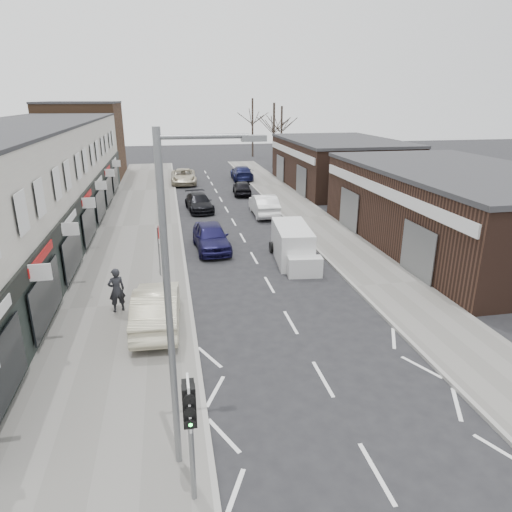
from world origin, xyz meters
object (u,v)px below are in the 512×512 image
sedan_on_pavement (157,307)px  parked_car_right_b (242,188)px  parked_car_left_a (211,237)px  traffic_light (190,414)px  parked_car_right_c (242,173)px  warning_sign (159,236)px  parked_car_left_c (184,177)px  street_lamp (176,294)px  parked_car_right_a (264,205)px  parked_car_left_b (199,202)px  pedestrian (117,290)px  white_van (293,245)px

sedan_on_pavement → parked_car_right_b: size_ratio=1.24×
parked_car_left_a → traffic_light: bearing=-99.8°
sedan_on_pavement → parked_car_right_c: 34.31m
warning_sign → parked_car_left_c: size_ratio=0.49×
parked_car_left_a → street_lamp: bearing=-100.7°
parked_car_left_a → parked_car_right_a: bearing=54.9°
parked_car_left_b → pedestrian: bearing=-109.7°
parked_car_left_b → parked_car_right_c: (5.70, 13.62, 0.09)m
parked_car_right_a → parked_car_right_c: (0.89, 16.05, -0.04)m
parked_car_right_b → parked_car_left_a: bearing=78.9°
parked_car_right_a → white_van: bearing=88.3°
pedestrian → parked_car_right_b: pedestrian is taller
traffic_light → parked_car_right_c: bearing=79.3°
traffic_light → parked_car_left_c: size_ratio=0.56×
warning_sign → parked_car_left_b: size_ratio=0.58×
sedan_on_pavement → parked_car_left_c: 31.97m
parked_car_right_b → parked_car_right_a: bearing=97.7°
parked_car_right_b → parked_car_left_b: bearing=56.3°
street_lamp → parked_car_left_c: street_lamp is taller
traffic_light → pedestrian: traffic_light is taller
parked_car_left_c → white_van: bearing=-77.8°
parked_car_left_a → parked_car_left_c: parked_car_left_a is taller
traffic_light → pedestrian: bearing=103.9°
parked_car_left_b → parked_car_right_a: bearing=-31.7°
parked_car_left_b → parked_car_right_a: (4.81, -2.43, 0.13)m
pedestrian → parked_car_right_a: pedestrian is taller
street_lamp → parked_car_left_a: size_ratio=1.69×
street_lamp → parked_car_right_c: 41.46m
parked_car_left_a → parked_car_right_c: size_ratio=0.90×
traffic_light → parked_car_left_b: 28.23m
traffic_light → sedan_on_pavement: bearing=95.9°
parked_car_right_a → parked_car_left_b: bearing=-25.2°
white_van → parked_car_left_b: 13.67m
traffic_light → parked_car_right_b: bearing=78.9°
warning_sign → parked_car_left_a: 5.12m
parked_car_right_b → warning_sign: bearing=74.2°
sedan_on_pavement → parked_car_right_a: 18.85m
traffic_light → white_van: traffic_light is taller
white_van → parked_car_left_a: white_van is taller
parked_car_right_c → parked_car_left_b: bearing=69.6°
sedan_on_pavement → pedestrian: 2.32m
parked_car_right_a → traffic_light: bearing=76.3°
parked_car_left_b → sedan_on_pavement: bearing=-103.9°
street_lamp → pedestrian: street_lamp is taller
parked_car_right_b → street_lamp: bearing=83.0°
parked_car_right_c → traffic_light: bearing=81.6°
warning_sign → parked_car_left_a: warning_sign is taller
street_lamp → parked_car_right_a: (7.14, 24.45, -3.81)m
parked_car_left_a → parked_car_right_a: parked_car_left_a is taller
street_lamp → pedestrian: bearing=105.0°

